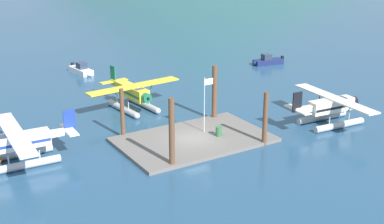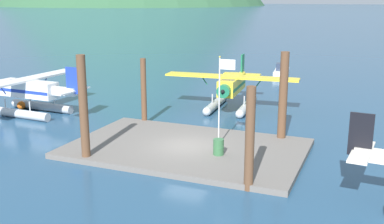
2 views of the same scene
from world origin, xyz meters
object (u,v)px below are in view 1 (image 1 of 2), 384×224
fuel_drum (219,131)px  boat_white_open_north (81,70)px  seaplane_cream_stbd_aft (331,109)px  boat_navy_open_east (267,61)px  seaplane_yellow_bow_centre (133,95)px  seaplane_white_port_fwd (20,145)px  flagpole (206,98)px

fuel_drum → boat_white_open_north: bearing=94.8°
seaplane_cream_stbd_aft → boat_navy_open_east: size_ratio=2.16×
seaplane_yellow_bow_centre → seaplane_cream_stbd_aft: same height
seaplane_cream_stbd_aft → boat_white_open_north: (-13.73, 30.85, -1.09)m
fuel_drum → boat_navy_open_east: bearing=41.8°
boat_navy_open_east → boat_white_open_north: size_ratio=1.00×
seaplane_yellow_bow_centre → boat_white_open_north: size_ratio=2.15×
boat_white_open_north → seaplane_white_port_fwd: bearing=-120.4°
fuel_drum → seaplane_yellow_bow_centre: size_ratio=0.08×
fuel_drum → seaplane_cream_stbd_aft: (11.35, -2.56, 0.84)m
boat_navy_open_east → boat_white_open_north: bearing=159.3°
seaplane_cream_stbd_aft → boat_navy_open_east: (10.17, 21.81, -1.09)m
fuel_drum → boat_white_open_north: 28.39m
seaplane_white_port_fwd → boat_navy_open_east: 40.94m
fuel_drum → flagpole: bearing=104.2°
flagpole → boat_white_open_north: 26.96m
seaplane_white_port_fwd → boat_white_open_north: bearing=59.6°
seaplane_white_port_fwd → boat_white_open_north: size_ratio=2.14×
flagpole → seaplane_yellow_bow_centre: size_ratio=0.49×
seaplane_yellow_bow_centre → seaplane_cream_stbd_aft: bearing=-44.7°
seaplane_cream_stbd_aft → boat_navy_open_east: 24.09m
seaplane_yellow_bow_centre → boat_navy_open_east: bearing=17.5°
fuel_drum → boat_navy_open_east: boat_navy_open_east is taller
seaplane_cream_stbd_aft → fuel_drum: bearing=167.3°
seaplane_cream_stbd_aft → flagpole: bearing=160.6°
seaplane_white_port_fwd → seaplane_cream_stbd_aft: size_ratio=1.00×
seaplane_yellow_bow_centre → boat_white_open_north: 16.79m
boat_navy_open_east → seaplane_yellow_bow_centre: bearing=-162.5°
seaplane_cream_stbd_aft → seaplane_yellow_bow_centre: bearing=135.3°
fuel_drum → boat_white_open_north: boat_white_open_north is taller
seaplane_yellow_bow_centre → boat_white_open_north: bearing=88.1°
fuel_drum → seaplane_white_port_fwd: 17.05m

